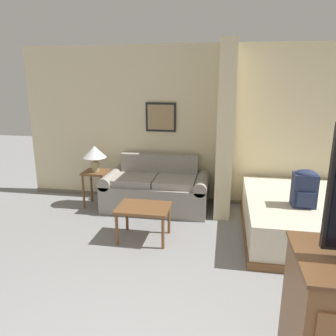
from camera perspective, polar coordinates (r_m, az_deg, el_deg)
The scene contains 8 objects.
wall_back at distance 5.50m, azimuth 6.23°, elevation 7.17°, with size 6.23×0.16×2.60m.
wall_partition_pillar at distance 5.06m, azimuth 9.95°, elevation 6.38°, with size 0.24×0.76×2.60m.
couch at distance 5.36m, azimuth -2.05°, elevation -3.73°, with size 1.69×0.84×0.85m.
coffee_table at distance 4.32m, azimuth -4.27°, elevation -7.43°, with size 0.68×0.52×0.46m.
side_table at distance 5.53m, azimuth -12.42°, elevation -1.77°, with size 0.38×0.38×0.60m.
table_lamp at distance 5.42m, azimuth -12.68°, elevation 2.56°, with size 0.38×0.38×0.42m.
bed at distance 4.85m, azimuth 24.05°, elevation -7.88°, with size 1.83×2.01×0.52m.
backpack at distance 4.40m, azimuth 22.67°, elevation -3.16°, with size 0.28×0.26×0.47m.
Camera 1 is at (0.36, -1.04, 2.06)m, focal length 35.00 mm.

